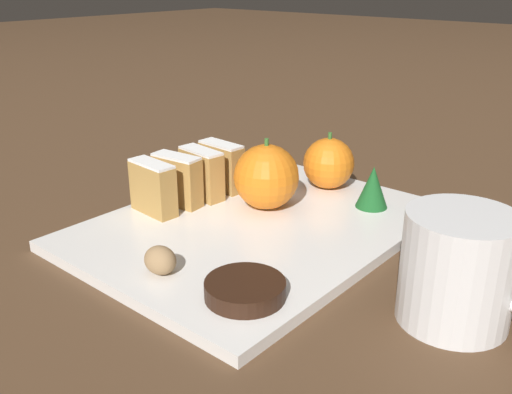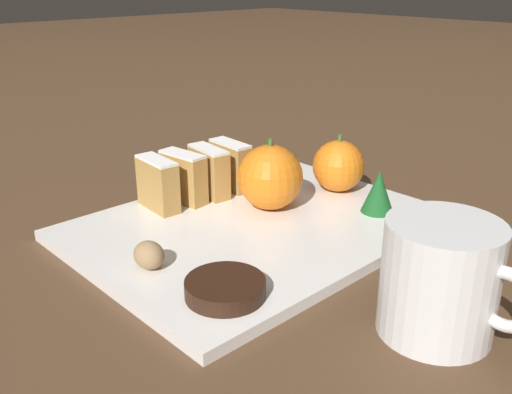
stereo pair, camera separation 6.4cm
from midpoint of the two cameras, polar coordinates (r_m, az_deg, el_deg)
ground_plane at (r=0.66m, az=2.79°, el=-3.47°), size 6.00×6.00×0.00m
serving_platter at (r=0.65m, az=2.80°, el=-2.99°), size 0.30×0.39×0.01m
stollen_slice_front at (r=0.68m, az=-7.17°, el=1.26°), size 0.06×0.03×0.06m
stollen_slice_second at (r=0.70m, az=-4.70°, el=1.93°), size 0.06×0.03×0.06m
stollen_slice_third at (r=0.72m, az=-2.19°, el=2.51°), size 0.06×0.03×0.06m
stollen_slice_fourth at (r=0.74m, az=-0.10°, el=3.15°), size 0.06×0.03×0.06m
orange_near at (r=0.74m, az=10.73°, el=3.02°), size 0.07×0.07×0.07m
orange_far at (r=0.67m, az=4.14°, el=1.94°), size 0.08×0.08×0.09m
walnut at (r=0.55m, az=-7.39°, el=-5.86°), size 0.03×0.03×0.03m
chocolate_cookie at (r=0.50m, az=0.57°, el=-9.21°), size 0.07×0.07×0.02m
evergreen_sprig at (r=0.69m, az=14.77°, el=0.48°), size 0.04×0.04×0.05m
coffee_mug at (r=0.49m, az=21.66°, el=-7.78°), size 0.13×0.09×0.10m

